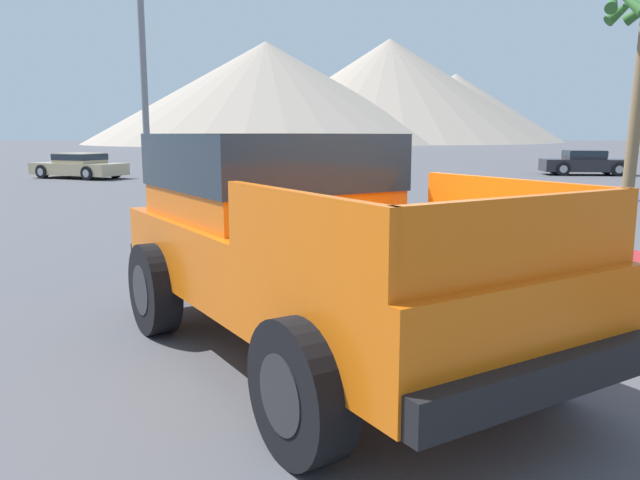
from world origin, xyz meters
TOP-DOWN VIEW (x-y plane):
  - ground_plane at (0.00, 0.00)m, footprint 320.00×320.00m
  - orange_pickup_truck at (-0.64, 0.28)m, footprint 4.41×5.34m
  - parked_car_dark at (11.95, 25.15)m, footprint 4.21×2.17m
  - parked_car_silver at (-4.88, 25.70)m, footprint 2.73×4.69m
  - parked_car_tan at (-11.66, 22.40)m, footprint 4.65×3.30m
  - parked_car_blue at (0.71, 22.75)m, footprint 3.81×4.44m
  - street_lamp_post at (-4.23, 7.77)m, footprint 0.90×0.24m
  - distant_mountain_range at (2.72, 122.20)m, footprint 94.71×83.50m

SIDE VIEW (x-z plane):
  - ground_plane at x=0.00m, z-range 0.00..0.00m
  - parked_car_tan at x=-11.66m, z-range 0.01..1.14m
  - parked_car_blue at x=0.71m, z-range 0.02..1.14m
  - parked_car_silver at x=-4.88m, z-range 0.01..1.18m
  - parked_car_dark at x=11.95m, z-range 0.01..1.20m
  - orange_pickup_truck at x=-0.64m, z-range 0.14..2.16m
  - street_lamp_post at x=-4.23m, z-range 0.77..8.21m
  - distant_mountain_range at x=2.72m, z-range -1.53..19.89m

